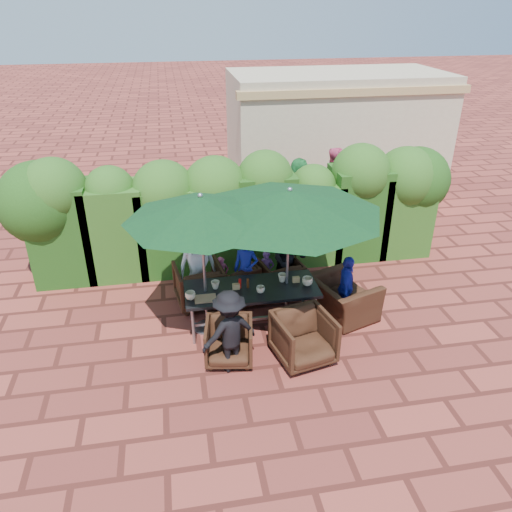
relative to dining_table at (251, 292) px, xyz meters
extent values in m
plane|color=brown|center=(0.17, -0.02, -0.67)|extent=(80.00, 80.00, 0.00)
cube|color=black|center=(0.00, 0.00, 0.05)|extent=(2.22, 0.90, 0.05)
cube|color=gray|center=(0.00, 0.00, -0.55)|extent=(2.02, 0.05, 0.05)
cylinder|color=gray|center=(-1.01, -0.35, -0.32)|extent=(0.05, 0.05, 0.70)
cylinder|color=gray|center=(-1.01, 0.35, -0.32)|extent=(0.05, 0.05, 0.70)
cylinder|color=gray|center=(1.01, -0.35, -0.32)|extent=(0.05, 0.05, 0.70)
cylinder|color=gray|center=(1.01, 0.35, -0.32)|extent=(0.05, 0.05, 0.70)
cylinder|color=gray|center=(-0.76, 0.04, -0.66)|extent=(0.44, 0.44, 0.03)
cylinder|color=gray|center=(-0.76, 0.04, 0.53)|extent=(0.04, 0.04, 2.40)
cone|color=black|center=(-0.76, 0.04, 1.55)|extent=(2.42, 2.42, 0.38)
sphere|color=gray|center=(-0.76, 0.04, 1.75)|extent=(0.08, 0.08, 0.08)
cylinder|color=gray|center=(0.62, 0.06, -0.66)|extent=(0.44, 0.44, 0.03)
cylinder|color=gray|center=(0.62, 0.06, 0.53)|extent=(0.04, 0.04, 2.40)
cone|color=black|center=(0.62, 0.06, 1.55)|extent=(3.02, 3.02, 0.38)
sphere|color=gray|center=(0.62, 0.06, 1.75)|extent=(0.08, 0.08, 0.08)
imported|color=black|center=(-0.82, 0.88, -0.25)|extent=(0.94, 0.89, 0.86)
imported|color=black|center=(-0.11, 1.04, -0.32)|extent=(0.89, 0.87, 0.71)
imported|color=black|center=(0.73, 0.97, -0.31)|extent=(0.84, 0.81, 0.74)
imported|color=black|center=(-0.49, -0.84, -0.30)|extent=(0.82, 0.78, 0.74)
imported|color=black|center=(0.64, -1.02, -0.24)|extent=(0.99, 0.95, 0.86)
imported|color=black|center=(1.64, 0.02, -0.20)|extent=(1.02, 1.26, 0.95)
imported|color=white|center=(-0.82, 1.01, 0.03)|extent=(0.75, 0.51, 1.42)
imported|color=#1E27A6|center=(0.04, 0.85, -0.05)|extent=(0.54, 0.49, 1.25)
imported|color=black|center=(0.88, 1.04, 0.01)|extent=(0.71, 0.49, 1.37)
imported|color=black|center=(-0.50, -1.04, 0.00)|extent=(0.94, 0.66, 1.34)
imported|color=#1E27A6|center=(1.66, -0.02, -0.08)|extent=(0.55, 0.77, 1.18)
imported|color=#DD4E7D|center=(-0.37, 1.14, -0.29)|extent=(0.33, 0.30, 0.76)
imported|color=#8B479A|center=(0.49, 1.14, -0.27)|extent=(0.34, 0.30, 0.81)
imported|color=#228039|center=(1.86, 4.12, 0.16)|extent=(1.63, 0.79, 1.68)
imported|color=#DD4E7D|center=(2.78, 4.33, 0.24)|extent=(0.99, 0.77, 1.82)
imported|color=gray|center=(3.58, 4.36, 0.17)|extent=(1.14, 1.07, 1.68)
imported|color=beige|center=(-1.02, -0.17, 0.14)|extent=(0.17, 0.17, 0.13)
imported|color=beige|center=(-0.59, 0.09, 0.14)|extent=(0.14, 0.14, 0.13)
imported|color=beige|center=(0.12, -0.17, 0.13)|extent=(0.14, 0.14, 0.11)
imported|color=beige|center=(0.55, 0.13, 0.15)|extent=(0.15, 0.15, 0.14)
imported|color=beige|center=(0.94, -0.07, 0.15)|extent=(0.18, 0.18, 0.14)
cylinder|color=#B20C0A|center=(-0.19, 0.03, 0.16)|extent=(0.04, 0.04, 0.17)
cylinder|color=#4C230C|center=(-0.05, 0.03, 0.16)|extent=(0.04, 0.04, 0.17)
cube|color=#A67750|center=(-0.78, -0.21, 0.08)|extent=(0.35, 0.25, 0.02)
cube|color=tan|center=(-0.26, 0.01, 0.13)|extent=(0.12, 0.06, 0.10)
cube|color=tan|center=(0.78, 0.06, 0.13)|extent=(0.12, 0.06, 0.10)
cube|color=#1B3C10|center=(-3.33, 2.28, 0.31)|extent=(1.15, 0.95, 1.97)
sphere|color=#1B3C10|center=(-3.33, 2.28, 1.19)|extent=(1.23, 1.23, 1.23)
cube|color=#1B3C10|center=(-2.33, 2.28, 0.27)|extent=(1.15, 0.95, 1.89)
sphere|color=#1B3C10|center=(-2.33, 2.28, 1.12)|extent=(0.96, 0.96, 0.96)
cube|color=#1B3C10|center=(-1.33, 2.28, 0.23)|extent=(1.15, 0.95, 1.80)
sphere|color=#1B3C10|center=(-1.33, 2.28, 1.03)|extent=(1.25, 1.25, 1.25)
cube|color=#1B3C10|center=(-0.33, 2.28, 0.23)|extent=(1.15, 0.95, 1.82)
sphere|color=#1B3C10|center=(-0.33, 2.28, 1.04)|extent=(1.27, 1.27, 1.27)
cube|color=#1B3C10|center=(0.67, 2.28, 0.31)|extent=(1.15, 0.95, 1.97)
sphere|color=#1B3C10|center=(0.67, 2.28, 1.19)|extent=(1.12, 1.12, 1.12)
cube|color=#1B3C10|center=(1.67, 2.28, 0.18)|extent=(1.15, 0.95, 1.71)
sphere|color=#1B3C10|center=(1.67, 2.28, 0.93)|extent=(0.95, 0.95, 0.95)
cube|color=#1B3C10|center=(2.67, 2.28, 0.30)|extent=(1.15, 0.95, 1.95)
sphere|color=#1B3C10|center=(2.67, 2.28, 1.18)|extent=(1.21, 1.21, 1.21)
cube|color=#1B3C10|center=(3.67, 2.28, 0.23)|extent=(1.15, 0.95, 1.80)
sphere|color=#1B3C10|center=(3.67, 2.28, 1.02)|extent=(1.30, 1.30, 1.30)
sphere|color=#1B3C10|center=(-3.63, 2.38, 0.93)|extent=(1.60, 1.60, 1.60)
sphere|color=#1B3C10|center=(3.97, 2.38, 0.93)|extent=(1.40, 1.40, 1.40)
cube|color=beige|center=(3.67, 6.98, 0.93)|extent=(6.00, 3.00, 3.20)
cube|color=tan|center=(3.67, 5.53, 2.23)|extent=(6.20, 0.25, 0.20)
camera|label=1|loc=(-1.17, -7.02, 4.39)|focal=35.00mm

